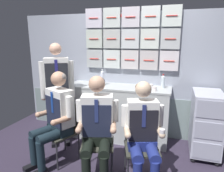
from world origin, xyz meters
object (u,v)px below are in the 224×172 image
at_px(service_trolley, 206,122).
at_px(paper_cup_blue, 154,89).
at_px(crew_member_left, 55,114).
at_px(crew_member_right, 97,124).
at_px(folding_chair_left, 66,125).
at_px(crew_member_by_counter, 143,130).
at_px(sparkling_bottle_green, 102,78).
at_px(crew_member_standing, 58,86).
at_px(folding_chair_right, 98,134).
at_px(folding_chair_by_counter, 141,138).

xyz_separation_m(service_trolley, paper_cup_blue, (-0.76, -0.02, 0.46)).
relative_size(crew_member_left, crew_member_right, 1.00).
xyz_separation_m(folding_chair_left, paper_cup_blue, (1.16, 0.66, 0.47)).
relative_size(service_trolley, crew_member_by_counter, 0.78).
bearing_deg(sparkling_bottle_green, crew_member_standing, -139.01).
distance_m(crew_member_right, crew_member_standing, 1.12).
distance_m(service_trolley, crew_member_by_counter, 1.20).
bearing_deg(folding_chair_left, crew_member_left, -116.13).
bearing_deg(folding_chair_right, crew_member_by_counter, -9.15).
relative_size(folding_chair_left, sparkling_bottle_green, 3.06).
bearing_deg(crew_member_standing, service_trolley, 8.89).
xyz_separation_m(sparkling_bottle_green, paper_cup_blue, (0.90, -0.17, -0.09)).
xyz_separation_m(folding_chair_right, crew_member_right, (0.04, -0.15, 0.21)).
height_order(crew_member_left, paper_cup_blue, crew_member_left).
relative_size(crew_member_right, sparkling_bottle_green, 4.79).
bearing_deg(crew_member_left, paper_cup_blue, 33.14).
height_order(folding_chair_by_counter, crew_member_by_counter, crew_member_by_counter).
distance_m(crew_member_standing, paper_cup_blue, 1.51).
distance_m(crew_member_left, crew_member_right, 0.67).
height_order(service_trolley, crew_member_standing, crew_member_standing).
height_order(service_trolley, crew_member_by_counter, crew_member_by_counter).
xyz_separation_m(crew_member_standing, sparkling_bottle_green, (0.57, 0.50, 0.08)).
xyz_separation_m(service_trolley, crew_member_right, (-1.34, -0.95, 0.19)).
distance_m(crew_member_left, folding_chair_by_counter, 1.18).
relative_size(service_trolley, crew_member_standing, 0.58).
bearing_deg(sparkling_bottle_green, service_trolley, -5.05).
bearing_deg(crew_member_standing, paper_cup_blue, 12.52).
distance_m(crew_member_right, sparkling_bottle_green, 1.20).
xyz_separation_m(folding_chair_by_counter, crew_member_standing, (-1.40, 0.40, 0.48)).
relative_size(folding_chair_left, folding_chair_right, 1.00).
bearing_deg(crew_member_right, crew_member_left, 169.20).
height_order(folding_chair_left, folding_chair_by_counter, same).
height_order(folding_chair_left, crew_member_by_counter, crew_member_by_counter).
distance_m(folding_chair_right, crew_member_standing, 1.08).
height_order(folding_chair_left, crew_member_left, crew_member_left).
xyz_separation_m(crew_member_left, sparkling_bottle_green, (0.33, 0.97, 0.35)).
bearing_deg(crew_member_left, folding_chair_right, 2.28).
bearing_deg(folding_chair_by_counter, folding_chair_left, 176.85).
bearing_deg(crew_member_right, folding_chair_right, 106.59).
bearing_deg(service_trolley, paper_cup_blue, -178.32).
distance_m(crew_member_right, crew_member_by_counter, 0.56).
xyz_separation_m(crew_member_right, sparkling_bottle_green, (-0.33, 1.10, 0.35)).
relative_size(crew_member_right, paper_cup_blue, 19.01).
xyz_separation_m(crew_member_by_counter, crew_member_standing, (-1.45, 0.55, 0.30)).
relative_size(folding_chair_right, crew_member_standing, 0.50).
distance_m(crew_member_standing, sparkling_bottle_green, 0.76).
xyz_separation_m(crew_member_left, folding_chair_right, (0.61, 0.02, -0.21)).
relative_size(crew_member_by_counter, sparkling_bottle_green, 4.62).
relative_size(crew_member_left, crew_member_standing, 0.78).
distance_m(folding_chair_by_counter, crew_member_by_counter, 0.24).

